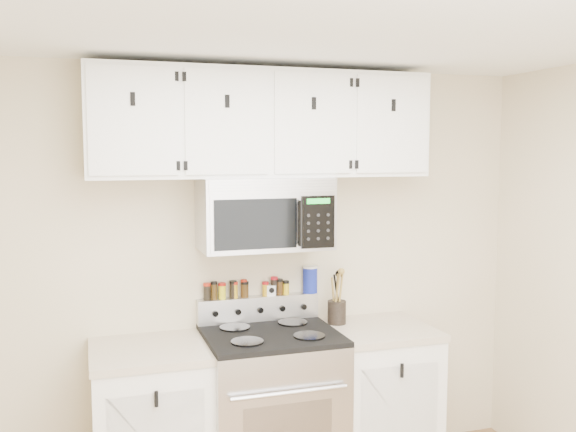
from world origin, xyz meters
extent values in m
cube|color=#BFB58F|center=(0.00, 1.75, 1.25)|extent=(3.50, 0.01, 2.50)
cube|color=white|center=(0.00, 0.00, 2.50)|extent=(3.50, 3.50, 0.01)
cube|color=#B7B7BA|center=(0.00, 1.43, 0.46)|extent=(0.76, 0.65, 0.92)
cube|color=black|center=(0.00, 1.43, 0.94)|extent=(0.76, 0.65, 0.03)
cube|color=#B7B7BA|center=(0.00, 1.71, 1.03)|extent=(0.76, 0.08, 0.15)
cylinder|color=black|center=(-0.18, 1.28, 0.96)|extent=(0.18, 0.18, 0.01)
cylinder|color=black|center=(0.18, 1.28, 0.96)|extent=(0.18, 0.18, 0.01)
cylinder|color=black|center=(-0.18, 1.57, 0.96)|extent=(0.18, 0.18, 0.01)
cylinder|color=black|center=(0.18, 1.57, 0.96)|extent=(0.18, 0.18, 0.01)
cube|color=white|center=(-0.69, 1.45, 0.44)|extent=(0.62, 0.60, 0.88)
cube|color=tan|center=(-0.69, 1.45, 0.90)|extent=(0.64, 0.62, 0.04)
cube|color=white|center=(0.69, 1.45, 0.44)|extent=(0.62, 0.60, 0.88)
cube|color=tan|center=(0.69, 1.45, 0.90)|extent=(0.64, 0.62, 0.04)
cube|color=#9E9EA3|center=(0.00, 1.56, 1.63)|extent=(0.76, 0.38, 0.42)
cube|color=#B7B7BA|center=(0.00, 1.36, 1.80)|extent=(0.73, 0.01, 0.08)
cube|color=black|center=(-0.10, 1.36, 1.59)|extent=(0.47, 0.01, 0.28)
cube|color=black|center=(0.26, 1.36, 1.59)|extent=(0.20, 0.01, 0.30)
cylinder|color=black|center=(0.15, 1.33, 1.59)|extent=(0.03, 0.03, 0.26)
cube|color=white|center=(0.00, 1.58, 2.15)|extent=(2.00, 0.33, 0.62)
cube|color=white|center=(-0.75, 1.41, 2.15)|extent=(0.46, 0.01, 0.57)
cube|color=black|center=(-0.75, 1.41, 2.26)|extent=(0.02, 0.01, 0.07)
cube|color=white|center=(-0.25, 1.41, 2.15)|extent=(0.46, 0.01, 0.57)
cube|color=black|center=(-0.25, 1.41, 2.26)|extent=(0.03, 0.01, 0.07)
cube|color=white|center=(0.25, 1.41, 2.15)|extent=(0.46, 0.01, 0.57)
cube|color=black|center=(0.25, 1.41, 2.26)|extent=(0.03, 0.01, 0.07)
cube|color=white|center=(0.75, 1.41, 2.15)|extent=(0.46, 0.01, 0.57)
cube|color=black|center=(0.75, 1.41, 2.26)|extent=(0.02, 0.01, 0.07)
cylinder|color=black|center=(0.47, 1.59, 0.99)|extent=(0.12, 0.12, 0.14)
cylinder|color=olive|center=(0.47, 1.59, 1.10)|extent=(0.01, 0.01, 0.27)
cylinder|color=olive|center=(0.49, 1.58, 1.11)|extent=(0.01, 0.01, 0.29)
cylinder|color=olive|center=(0.45, 1.60, 1.09)|extent=(0.01, 0.01, 0.25)
cylinder|color=black|center=(0.48, 1.61, 1.10)|extent=(0.01, 0.01, 0.26)
cylinder|color=olive|center=(0.46, 1.57, 1.11)|extent=(0.01, 0.01, 0.28)
cube|color=white|center=(0.08, 1.71, 1.13)|extent=(0.06, 0.05, 0.07)
cylinder|color=#16259B|center=(0.34, 1.71, 1.18)|extent=(0.09, 0.09, 0.16)
cylinder|color=white|center=(0.34, 1.71, 1.26)|extent=(0.09, 0.09, 0.01)
cylinder|color=black|center=(-0.32, 1.71, 1.14)|extent=(0.04, 0.04, 0.09)
cylinder|color=#B5210D|center=(-0.32, 1.71, 1.19)|extent=(0.04, 0.04, 0.02)
cylinder|color=#3D2A0E|center=(-0.28, 1.71, 1.15)|extent=(0.04, 0.04, 0.09)
cylinder|color=black|center=(-0.28, 1.71, 1.20)|extent=(0.04, 0.04, 0.02)
cylinder|color=yellow|center=(-0.23, 1.71, 1.14)|extent=(0.04, 0.04, 0.08)
cylinder|color=#AE150D|center=(-0.23, 1.71, 1.19)|extent=(0.05, 0.05, 0.02)
cylinder|color=black|center=(-0.16, 1.71, 1.15)|extent=(0.04, 0.04, 0.09)
cylinder|color=black|center=(-0.16, 1.71, 1.20)|extent=(0.04, 0.04, 0.02)
cylinder|color=gold|center=(-0.15, 1.71, 1.14)|extent=(0.04, 0.04, 0.08)
cylinder|color=#B21C0D|center=(-0.15, 1.71, 1.19)|extent=(0.05, 0.05, 0.02)
cylinder|color=#452710|center=(-0.09, 1.71, 1.15)|extent=(0.04, 0.04, 0.09)
cylinder|color=#AA1D0D|center=(-0.09, 1.71, 1.20)|extent=(0.04, 0.04, 0.02)
cylinder|color=#3D280E|center=(-0.08, 1.71, 1.14)|extent=(0.05, 0.05, 0.08)
cylinder|color=black|center=(-0.08, 1.71, 1.19)|extent=(0.05, 0.05, 0.02)
cylinder|color=#C19116|center=(0.05, 1.71, 1.14)|extent=(0.04, 0.04, 0.07)
cylinder|color=#A00C12|center=(0.05, 1.71, 1.18)|extent=(0.04, 0.04, 0.02)
cylinder|color=black|center=(0.10, 1.71, 1.15)|extent=(0.04, 0.04, 0.10)
cylinder|color=#B10D19|center=(0.10, 1.71, 1.21)|extent=(0.04, 0.04, 0.02)
cylinder|color=#41280F|center=(0.14, 1.71, 1.14)|extent=(0.04, 0.04, 0.08)
cylinder|color=black|center=(0.14, 1.71, 1.19)|extent=(0.04, 0.04, 0.02)
cylinder|color=yellow|center=(0.18, 1.71, 1.13)|extent=(0.04, 0.04, 0.07)
cylinder|color=black|center=(0.18, 1.71, 1.18)|extent=(0.04, 0.04, 0.02)
camera|label=1|loc=(-1.01, -2.04, 1.99)|focal=40.00mm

